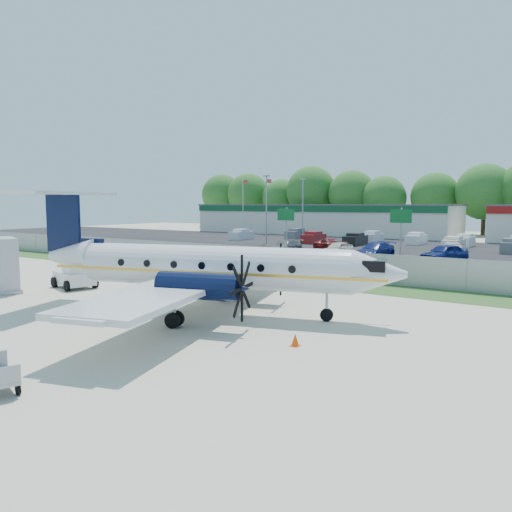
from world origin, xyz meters
The scene contains 27 objects.
ground centered at (0.00, 0.00, 0.00)m, with size 170.00×170.00×0.00m, color beige.
grass_verge centered at (0.00, 12.00, 0.01)m, with size 170.00×4.00×0.02m, color #2D561E.
access_road centered at (0.00, 19.00, 0.01)m, with size 170.00×8.00×0.02m, color black.
parking_lot centered at (0.00, 40.00, 0.01)m, with size 170.00×32.00×0.02m, color black.
perimeter_fence centered at (0.00, 14.00, 1.00)m, with size 120.00×0.06×1.99m.
building_west centered at (-24.00, 61.98, 2.63)m, with size 46.40×12.40×5.24m.
sign_left centered at (-8.00, 22.91, 3.61)m, with size 1.80×0.26×5.00m.
sign_mid centered at (3.00, 22.91, 3.61)m, with size 1.80×0.26×5.00m.
flagpole_west centered at (-35.92, 55.00, 5.64)m, with size 1.06×0.12×10.00m.
flagpole_east centered at (-30.92, 55.00, 5.64)m, with size 1.06×0.12×10.00m.
light_pole_nw centered at (-20.00, 38.00, 5.23)m, with size 0.90×0.35×9.09m.
light_pole_sw centered at (-20.00, 48.00, 5.23)m, with size 0.90×0.35×9.09m.
tree_line centered at (0.00, 74.00, 0.00)m, with size 112.00×6.00×14.00m, color #26601C, non-canonical shape.
aircraft centered at (0.63, 0.64, 2.30)m, with size 19.47×19.01×5.95m.
pushback_tug centered at (-10.85, 1.56, 0.73)m, with size 3.13×2.57×1.53m.
baggage_cart_near centered at (-2.45, -0.89, 0.45)m, with size 2.06×1.52×0.97m.
cone_nose centered at (7.15, -1.93, 0.23)m, with size 0.34×0.34×0.48m.
cone_starboard_wing centered at (-3.18, 10.93, 0.24)m, with size 0.35×0.35×0.50m.
road_car_west centered at (-18.86, 16.78, 0.00)m, with size 2.16×5.31×1.54m, color silver.
road_car_mid centered at (6.18, 20.12, 0.00)m, with size 2.15×4.67×1.30m, color maroon.
parked_car_a centered at (-11.27, 28.21, 0.00)m, with size 2.01×4.93×1.43m, color #595B5E.
parked_car_b centered at (-5.61, 29.34, 0.00)m, with size 1.69×4.19×1.43m, color beige.
parked_car_c centered at (-1.38, 28.82, 0.00)m, with size 2.19×5.39×1.57m, color navy.
parked_car_d centered at (5.16, 28.75, 0.00)m, with size 2.01×5.00×1.70m, color navy.
parked_car_f centered at (-8.60, 34.37, 0.00)m, with size 2.32×5.04×1.40m, color maroon.
parked_car_g centered at (4.40, 34.63, 0.00)m, with size 2.17×5.33×1.55m, color silver.
far_parking_rows centered at (0.00, 45.00, 0.00)m, with size 56.00×10.00×1.60m, color gray, non-canonical shape.
Camera 1 is at (16.19, -17.91, 5.33)m, focal length 35.00 mm.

